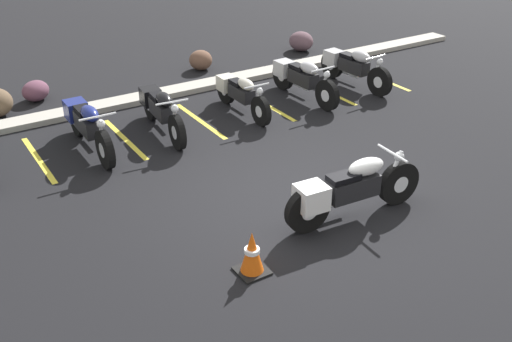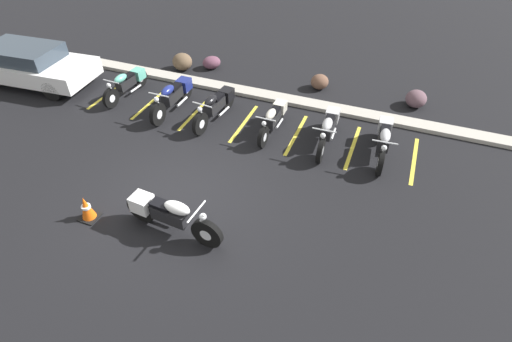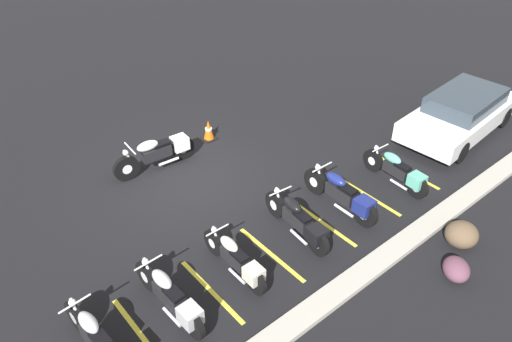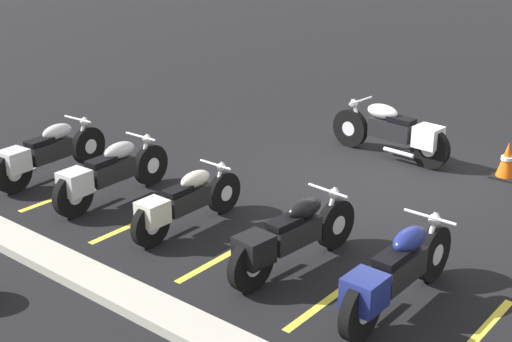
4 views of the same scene
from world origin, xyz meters
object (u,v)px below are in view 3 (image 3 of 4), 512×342
Objects in this scene: motorcycle_white_featured at (159,152)px; parked_bike_1 at (343,195)px; landscape_rock_3 at (456,269)px; parked_bike_2 at (299,221)px; landscape_rock_1 at (462,234)px; parked_bike_3 at (237,260)px; parked_bike_0 at (398,171)px; parked_bike_5 at (99,342)px; traffic_cone at (209,130)px; car_white at (461,113)px; parked_bike_4 at (171,297)px.

motorcycle_white_featured reaches higher than parked_bike_1.
parked_bike_2 is at bearing -61.19° from landscape_rock_3.
landscape_rock_1 is at bearing -128.87° from parked_bike_2.
motorcycle_white_featured reaches higher than parked_bike_3.
parked_bike_1 is at bearing -85.20° from parked_bike_2.
parked_bike_5 is (8.13, -0.19, 0.03)m from parked_bike_0.
motorcycle_white_featured is 1.06× the size of parked_bike_2.
parked_bike_1 is 4.78m from traffic_cone.
car_white reaches higher than parked_bike_0.
landscape_rock_3 is 1.08× the size of traffic_cone.
car_white is 7.25× the size of traffic_cone.
parked_bike_2 is at bearing -93.37° from parked_bike_5.
parked_bike_2 is 1.00× the size of parked_bike_5.
parked_bike_2 is 6.85m from car_white.
parked_bike_1 is 1.04× the size of parked_bike_4.
landscape_rock_1 is at bearing 165.66° from parked_bike_0.
parked_bike_0 is 3.58m from car_white.
motorcycle_white_featured is 5.87m from parked_bike_5.
motorcycle_white_featured is at bearing -30.42° from parked_bike_4.
parked_bike_3 reaches higher than landscape_rock_3.
traffic_cone is (5.95, -4.51, -0.39)m from car_white.
parked_bike_5 is at bearing -18.43° from landscape_rock_1.
motorcycle_white_featured is 1.13× the size of parked_bike_0.
parked_bike_5 is 7.12m from landscape_rock_3.
parked_bike_2 reaches higher than parked_bike_0.
traffic_cone is (0.75, -7.72, 0.07)m from landscape_rock_3.
car_white is (-3.55, -0.45, 0.24)m from parked_bike_0.
motorcycle_white_featured is 1.02× the size of parked_bike_1.
parked_bike_1 reaches higher than parked_bike_0.
parked_bike_1 is 0.52× the size of car_white.
parked_bike_4 is 3.62× the size of traffic_cone.
landscape_rock_3 is (1.65, 2.75, -0.21)m from parked_bike_0.
parked_bike_5 is at bearing 91.26° from parked_bike_3.
landscape_rock_3 is at bearing 113.83° from motorcycle_white_featured.
parked_bike_5 is at bearing -24.41° from landscape_rock_3.
motorcycle_white_featured is 0.53× the size of car_white.
motorcycle_white_featured is 3.85× the size of traffic_cone.
parked_bike_4 reaches higher than parked_bike_0.
parked_bike_4 is at bearing -92.64° from parked_bike_5.
parked_bike_3 is 1.57m from parked_bike_4.
traffic_cone is (-4.25, -4.74, -0.18)m from parked_bike_4.
parked_bike_2 is at bearing -91.85° from parked_bike_4.
parked_bike_1 reaches higher than parked_bike_4.
car_white is at bearing -92.65° from parked_bike_5.
landscape_rock_1 is at bearing -155.14° from parked_bike_1.
landscape_rock_3 is (-6.48, 2.94, -0.24)m from parked_bike_5.
motorcycle_white_featured reaches higher than parked_bike_2.
parked_bike_0 is 1.03× the size of parked_bike_3.
parked_bike_0 is 8.13m from parked_bike_5.
motorcycle_white_featured reaches higher than landscape_rock_3.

